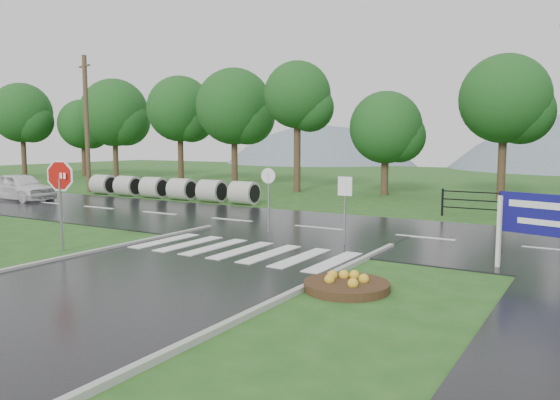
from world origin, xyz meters
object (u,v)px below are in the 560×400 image
Objects in this scene: stop_sign at (60,184)px; estate_billboard at (544,219)px; car_white at (21,201)px; culvert_pipes at (168,188)px.

estate_billboard is at bearing 19.00° from stop_sign.
stop_sign reaches higher than estate_billboard.
estate_billboard reaches higher than car_white.
estate_billboard is at bearing -95.60° from car_white.
estate_billboard is at bearing -22.45° from culvert_pipes.
car_white is (-6.24, -4.86, -0.60)m from culvert_pipes.
estate_billboard is (19.99, -8.26, 0.76)m from culvert_pipes.
stop_sign reaches higher than car_white.
culvert_pipes is at bearing 157.55° from estate_billboard.
estate_billboard is 0.49× the size of car_white.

